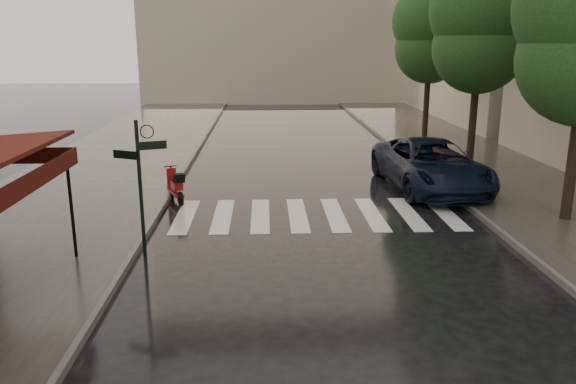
{
  "coord_description": "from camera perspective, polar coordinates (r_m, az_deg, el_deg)",
  "views": [
    {
      "loc": [
        1.54,
        -9.06,
        4.69
      ],
      "look_at": [
        2.06,
        3.28,
        1.4
      ],
      "focal_mm": 35.0,
      "sensor_mm": 36.0,
      "label": 1
    }
  ],
  "objects": [
    {
      "name": "scooter",
      "position": [
        17.35,
        -11.34,
        0.54
      ],
      "size": [
        0.78,
        1.44,
        1.0
      ],
      "rotation": [
        0.0,
        0.0,
        0.41
      ],
      "color": "black",
      "rests_on": "ground"
    },
    {
      "name": "crosswalk",
      "position": [
        15.84,
        2.88,
        -2.3
      ],
      "size": [
        7.85,
        3.2,
        0.01
      ],
      "color": "silver",
      "rests_on": "ground"
    },
    {
      "name": "tree_mid",
      "position": [
        22.53,
        19.07,
        16.44
      ],
      "size": [
        3.8,
        3.8,
        8.34
      ],
      "color": "black",
      "rests_on": "sidewalk_far"
    },
    {
      "name": "curb_far",
      "position": [
        22.36,
        12.97,
        2.62
      ],
      "size": [
        0.12,
        60.0,
        0.16
      ],
      "primitive_type": "cube",
      "color": "#595651",
      "rests_on": "ground"
    },
    {
      "name": "parked_car",
      "position": [
        19.06,
        14.28,
        2.7
      ],
      "size": [
        3.12,
        5.99,
        1.61
      ],
      "primitive_type": "imported",
      "rotation": [
        0.0,
        0.0,
        0.08
      ],
      "color": "black",
      "rests_on": "ground"
    },
    {
      "name": "sidewalk_near",
      "position": [
        22.39,
        -18.04,
        2.25
      ],
      "size": [
        6.0,
        60.0,
        0.12
      ],
      "primitive_type": "cube",
      "color": "#38332D",
      "rests_on": "ground"
    },
    {
      "name": "tree_far",
      "position": [
        29.23,
        14.34,
        15.98
      ],
      "size": [
        3.8,
        3.8,
        8.16
      ],
      "color": "black",
      "rests_on": "sidewalk_far"
    },
    {
      "name": "signpost",
      "position": [
        12.69,
        -14.8,
        1.4
      ],
      "size": [
        1.17,
        0.29,
        3.1
      ],
      "color": "black",
      "rests_on": "ground"
    },
    {
      "name": "sidewalk_far",
      "position": [
        23.26,
        19.64,
        2.56
      ],
      "size": [
        5.5,
        60.0,
        0.12
      ],
      "primitive_type": "cube",
      "color": "#38332D",
      "rests_on": "ground"
    },
    {
      "name": "curb_near",
      "position": [
        21.76,
        -10.28,
        2.44
      ],
      "size": [
        0.12,
        60.0,
        0.16
      ],
      "primitive_type": "cube",
      "color": "#595651",
      "rests_on": "ground"
    },
    {
      "name": "ground",
      "position": [
        10.32,
        -10.99,
        -12.42
      ],
      "size": [
        120.0,
        120.0,
        0.0
      ],
      "primitive_type": "plane",
      "color": "black",
      "rests_on": "ground"
    }
  ]
}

